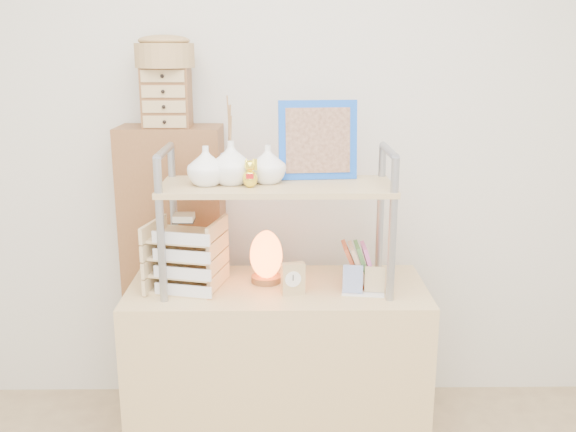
# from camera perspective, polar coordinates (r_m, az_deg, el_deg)

# --- Properties ---
(room_shell) EXTENTS (3.42, 3.41, 2.61)m
(room_shell) POSITION_cam_1_polar(r_m,az_deg,el_deg) (1.62, -1.25, 15.03)
(room_shell) COLOR silver
(room_shell) RESTS_ON ground
(desk) EXTENTS (1.20, 0.50, 0.75)m
(desk) POSITION_cam_1_polar(r_m,az_deg,el_deg) (2.76, -0.92, -13.51)
(desk) COLOR tan
(desk) RESTS_ON ground
(cabinet) EXTENTS (0.46, 0.25, 1.35)m
(cabinet) POSITION_cam_1_polar(r_m,az_deg,el_deg) (3.02, -9.93, -4.97)
(cabinet) COLOR brown
(cabinet) RESTS_ON ground
(hutch) EXTENTS (0.90, 0.34, 0.73)m
(hutch) POSITION_cam_1_polar(r_m,az_deg,el_deg) (2.49, -1.99, 3.29)
(hutch) COLOR #91959F
(hutch) RESTS_ON desk
(letter_tray) EXTENTS (0.30, 0.29, 0.31)m
(letter_tray) POSITION_cam_1_polar(r_m,az_deg,el_deg) (2.57, -9.06, -3.80)
(letter_tray) COLOR tan
(letter_tray) RESTS_ON desk
(salt_lamp) EXTENTS (0.14, 0.13, 0.22)m
(salt_lamp) POSITION_cam_1_polar(r_m,az_deg,el_deg) (2.61, -1.96, -3.59)
(salt_lamp) COLOR brown
(salt_lamp) RESTS_ON desk
(desk_clock) EXTENTS (0.10, 0.06, 0.13)m
(desk_clock) POSITION_cam_1_polar(r_m,az_deg,el_deg) (2.50, 0.45, -5.60)
(desk_clock) COLOR tan
(desk_clock) RESTS_ON desk
(postcard_stand) EXTENTS (0.17, 0.07, 0.12)m
(postcard_stand) POSITION_cam_1_polar(r_m,az_deg,el_deg) (2.53, 6.70, -6.22)
(postcard_stand) COLOR white
(postcard_stand) RESTS_ON desk
(drawer_chest) EXTENTS (0.20, 0.16, 0.25)m
(drawer_chest) POSITION_cam_1_polar(r_m,az_deg,el_deg) (2.83, -10.73, 10.30)
(drawer_chest) COLOR brown
(drawer_chest) RESTS_ON cabinet
(woven_basket) EXTENTS (0.25, 0.25, 0.10)m
(woven_basket) POSITION_cam_1_polar(r_m,az_deg,el_deg) (2.82, -10.90, 13.84)
(woven_basket) COLOR olive
(woven_basket) RESTS_ON drawer_chest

